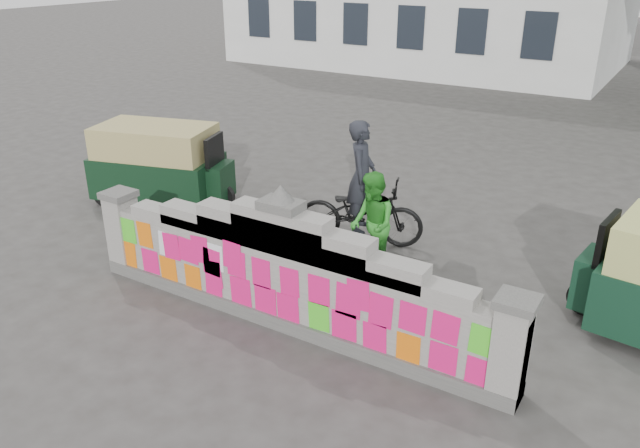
# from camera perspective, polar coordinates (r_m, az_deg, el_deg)

# --- Properties ---
(ground) EXTENTS (100.00, 100.00, 0.00)m
(ground) POSITION_cam_1_polar(r_m,az_deg,el_deg) (8.64, -3.30, -9.04)
(ground) COLOR #383533
(ground) RESTS_ON ground
(parapet_wall) EXTENTS (6.48, 0.44, 2.01)m
(parapet_wall) POSITION_cam_1_polar(r_m,az_deg,el_deg) (8.26, -3.44, -4.67)
(parapet_wall) COLOR #4C4C49
(parapet_wall) RESTS_ON ground
(cyclist_bike) EXTENTS (2.28, 1.38, 1.13)m
(cyclist_bike) POSITION_cam_1_polar(r_m,az_deg,el_deg) (10.70, 3.73, 1.09)
(cyclist_bike) COLOR black
(cyclist_bike) RESTS_ON ground
(cyclist_rider) EXTENTS (0.65, 0.81, 1.92)m
(cyclist_rider) POSITION_cam_1_polar(r_m,az_deg,el_deg) (10.55, 3.78, 3.06)
(cyclist_rider) COLOR black
(cyclist_rider) RESTS_ON ground
(pedestrian) EXTENTS (0.99, 1.01, 1.64)m
(pedestrian) POSITION_cam_1_polar(r_m,az_deg,el_deg) (9.60, 4.77, -0.01)
(pedestrian) COLOR green
(pedestrian) RESTS_ON ground
(rickshaw_left) EXTENTS (2.91, 1.91, 1.56)m
(rickshaw_left) POSITION_cam_1_polar(r_m,az_deg,el_deg) (12.81, -14.37, 5.41)
(rickshaw_left) COLOR black
(rickshaw_left) RESTS_ON ground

